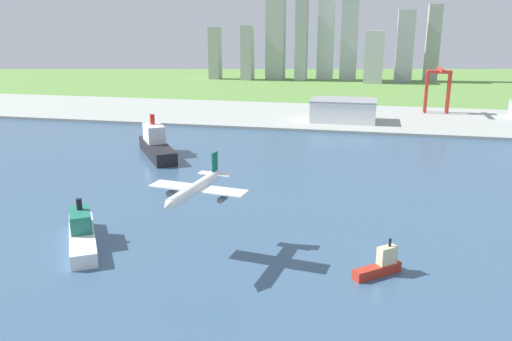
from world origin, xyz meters
The scene contains 10 objects.
ground_plane centered at (0.00, 300.00, 0.00)m, with size 2400.00×2400.00×0.00m, color #5D8B3F.
water_bay centered at (0.00, 240.00, 0.07)m, with size 840.00×360.00×0.15m, color #385675.
industrial_pier centered at (0.00, 490.00, 1.25)m, with size 840.00×140.00×2.50m, color #9DA39C.
airplane_landing centered at (-13.47, 178.10, 27.56)m, with size 37.37×41.67×13.43m.
ferry_boat centered at (-62.25, 180.91, 4.83)m, with size 31.77×43.09×17.36m.
cargo_ship centered at (-90.51, 321.66, 7.28)m, with size 44.68×56.42×26.27m.
tugboat_small centered at (52.82, 180.22, 3.69)m, with size 16.99×15.44×12.68m.
port_crane_red centered at (108.09, 524.59, 32.78)m, with size 22.49×39.39×42.91m.
warehouse_main centered at (24.01, 463.62, 12.00)m, with size 56.22×38.13×18.96m.
distant_skyline centered at (-22.09, 825.14, 58.71)m, with size 348.41×68.43×142.65m.
Camera 1 is at (45.62, 11.54, 84.46)m, focal length 36.14 mm.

